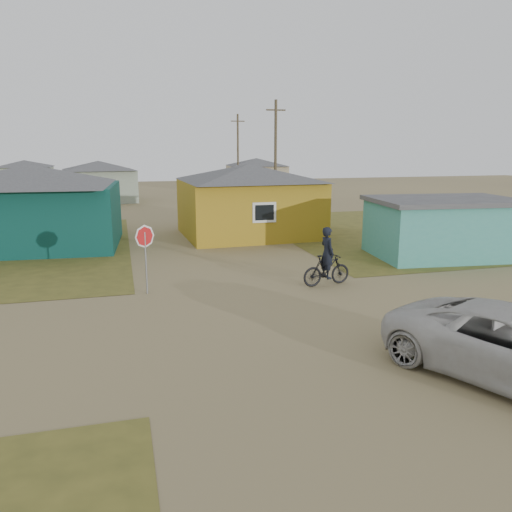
{
  "coord_description": "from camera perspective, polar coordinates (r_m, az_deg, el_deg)",
  "views": [
    {
      "loc": [
        -4.27,
        -12.44,
        4.82
      ],
      "look_at": [
        -0.09,
        3.0,
        1.3
      ],
      "focal_mm": 35.0,
      "sensor_mm": 36.0,
      "label": 1
    }
  ],
  "objects": [
    {
      "name": "utility_pole_far",
      "position": [
        51.8,
        -2.08,
        11.65
      ],
      "size": [
        1.4,
        0.2,
        8.0
      ],
      "color": "brown",
      "rests_on": "ground"
    },
    {
      "name": "house_beige_east",
      "position": [
        54.43,
        0.05,
        9.29
      ],
      "size": [
        6.95,
        6.05,
        3.6
      ],
      "color": "tan",
      "rests_on": "ground"
    },
    {
      "name": "house_pale_west",
      "position": [
        46.57,
        -17.45,
        8.2
      ],
      "size": [
        7.04,
        6.15,
        3.6
      ],
      "color": "gray",
      "rests_on": "ground"
    },
    {
      "name": "stop_sign",
      "position": [
        16.75,
        -12.57,
        1.44
      ],
      "size": [
        0.75,
        0.19,
        2.33
      ],
      "color": "gray",
      "rests_on": "ground"
    },
    {
      "name": "shed_turquoise",
      "position": [
        23.68,
        20.64,
        3.09
      ],
      "size": [
        6.71,
        4.93,
        2.6
      ],
      "color": "teal",
      "rests_on": "ground"
    },
    {
      "name": "house_pale_north",
      "position": [
        59.33,
        -24.87,
        8.32
      ],
      "size": [
        6.28,
        5.81,
        3.4
      ],
      "color": "gray",
      "rests_on": "ground"
    },
    {
      "name": "house_yellow",
      "position": [
        27.44,
        -0.8,
        6.52
      ],
      "size": [
        7.72,
        6.76,
        3.9
      ],
      "color": "#A48019",
      "rests_on": "ground"
    },
    {
      "name": "house_teal",
      "position": [
        26.43,
        -24.39,
        5.3
      ],
      "size": [
        8.93,
        7.08,
        4.0
      ],
      "color": "#09342F",
      "rests_on": "ground"
    },
    {
      "name": "cyclist",
      "position": [
        17.74,
        8.09,
        -0.94
      ],
      "size": [
        1.91,
        0.78,
        2.09
      ],
      "color": "black",
      "rests_on": "ground"
    },
    {
      "name": "utility_pole_near",
      "position": [
        36.09,
        2.24,
        11.32
      ],
      "size": [
        1.4,
        0.2,
        8.0
      ],
      "color": "brown",
      "rests_on": "ground"
    },
    {
      "name": "ground",
      "position": [
        14.01,
        3.58,
        -7.74
      ],
      "size": [
        120.0,
        120.0,
        0.0
      ],
      "primitive_type": "plane",
      "color": "olive"
    },
    {
      "name": "grass_ne",
      "position": [
        31.69,
        20.29,
        2.9
      ],
      "size": [
        20.0,
        18.0,
        0.0
      ],
      "primitive_type": "cube",
      "color": "brown",
      "rests_on": "ground"
    }
  ]
}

